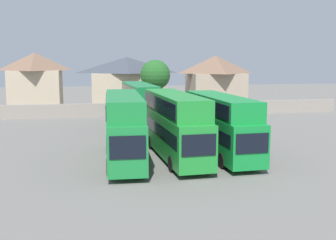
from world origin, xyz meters
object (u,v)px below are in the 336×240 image
object	(u,v)px
bus_4	(140,104)
tree_left_of_lot	(155,75)
house_terrace_left	(36,81)
house_terrace_centre	(127,82)
bus_5	(168,110)
bus_2	(175,122)
bus_3	(221,122)
house_terrace_right	(215,80)
bus_1	(124,124)

from	to	relation	value
bus_4	tree_left_of_lot	xyz separation A→B (m)	(3.50, 12.54, 2.59)
house_terrace_left	house_terrace_centre	size ratio (longest dim) A/B	0.76
tree_left_of_lot	house_terrace_centre	bearing A→B (deg)	117.35
bus_4	house_terrace_centre	size ratio (longest dim) A/B	1.08
bus_5	bus_2	bearing A→B (deg)	-3.19
bus_5	house_terrace_left	world-z (taller)	house_terrace_left
house_terrace_centre	bus_4	bearing A→B (deg)	-90.18
bus_4	bus_3	bearing A→B (deg)	16.31
bus_3	house_terrace_centre	xyz separation A→B (m)	(-4.83, 33.02, 1.35)
bus_5	tree_left_of_lot	world-z (taller)	tree_left_of_lot
bus_5	tree_left_of_lot	size ratio (longest dim) A/B	1.59
house_terrace_left	house_terrace_right	world-z (taller)	house_terrace_left
tree_left_of_lot	house_terrace_right	bearing A→B (deg)	36.82
bus_1	house_terrace_right	bearing A→B (deg)	155.40
bus_2	bus_4	bearing A→B (deg)	-178.46
bus_3	bus_4	bearing A→B (deg)	-163.52
house_terrace_centre	bus_1	bearing A→B (deg)	-94.68
bus_1	house_terrace_right	size ratio (longest dim) A/B	1.35
bus_5	house_terrace_left	xyz separation A→B (m)	(-16.62, 19.08, 2.37)
bus_2	bus_3	xyz separation A→B (m)	(3.67, 0.14, -0.11)
house_terrace_left	house_terrace_right	bearing A→B (deg)	3.37
bus_4	bus_5	xyz separation A→B (m)	(3.18, 0.11, -0.79)
bus_5	house_terrace_left	size ratio (longest dim) A/B	1.40
bus_2	tree_left_of_lot	distance (m)	26.72
bus_5	house_terrace_right	size ratio (longest dim) A/B	1.34
house_terrace_centre	bus_3	bearing A→B (deg)	-81.68
bus_5	house_terrace_left	bearing A→B (deg)	-134.22
bus_4	house_terrace_centre	distance (m)	19.24
bus_3	house_terrace_left	xyz separation A→B (m)	(-18.33, 33.01, 1.67)
house_terrace_right	tree_left_of_lot	size ratio (longest dim) A/B	1.19
bus_5	house_terrace_right	distance (m)	23.77
bus_1	tree_left_of_lot	distance (m)	27.59
bus_5	tree_left_of_lot	xyz separation A→B (m)	(0.33, 12.43, 3.38)
bus_1	house_terrace_centre	distance (m)	33.56
bus_4	house_terrace_centre	xyz separation A→B (m)	(0.06, 19.20, 1.27)
bus_5	house_terrace_centre	distance (m)	19.44
bus_4	house_terrace_right	bearing A→B (deg)	141.84
bus_3	bus_4	xyz separation A→B (m)	(-4.89, 13.82, 0.08)
bus_4	bus_1	bearing A→B (deg)	-13.82
house_terrace_right	tree_left_of_lot	world-z (taller)	house_terrace_right
bus_3	house_terrace_centre	world-z (taller)	house_terrace_centre
bus_1	bus_4	size ratio (longest dim) A/B	0.99
bus_1	bus_3	xyz separation A→B (m)	(7.56, 0.41, -0.12)
bus_4	house_terrace_left	size ratio (longest dim) A/B	1.43
bus_4	house_terrace_right	size ratio (longest dim) A/B	1.37
bus_1	bus_5	bearing A→B (deg)	159.42
house_terrace_left	bus_4	bearing A→B (deg)	-54.99
bus_4	bus_2	bearing A→B (deg)	1.83
bus_3	house_terrace_left	world-z (taller)	house_terrace_left
house_terrace_left	house_terrace_right	size ratio (longest dim) A/B	0.96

